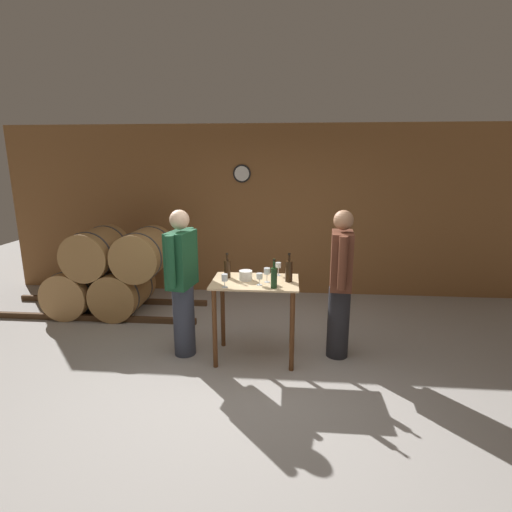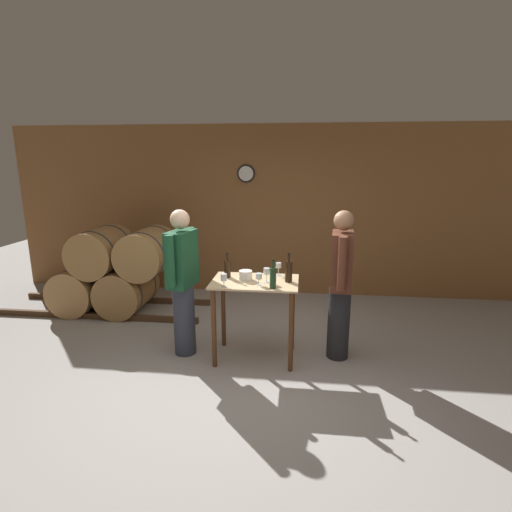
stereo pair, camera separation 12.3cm
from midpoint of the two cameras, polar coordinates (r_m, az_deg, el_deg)
ground_plane at (r=4.17m, az=-2.99°, el=-17.58°), size 14.00×14.00×0.00m
back_wall at (r=6.45m, az=0.34°, el=6.43°), size 8.40×0.08×2.70m
barrel_rack at (r=6.07m, az=-20.66°, el=-2.17°), size 2.95×0.88×1.23m
tasting_table at (r=4.34m, az=-0.93°, el=-6.13°), size 0.93×0.63×0.89m
wine_bottle_far_left at (r=4.38m, az=-4.92°, el=-1.75°), size 0.07×0.07×0.28m
wine_bottle_left at (r=4.01m, az=1.70°, el=-3.02°), size 0.06×0.06×0.30m
wine_bottle_center at (r=4.23m, az=3.89°, el=-2.10°), size 0.08×0.08×0.31m
wine_glass_near_left at (r=4.05m, az=-5.37°, el=-3.16°), size 0.06×0.06×0.14m
wine_glass_near_center at (r=4.11m, az=-0.36°, el=-2.95°), size 0.07×0.07×0.13m
wine_glass_near_right at (r=4.20m, az=0.75°, el=-2.25°), size 0.07×0.07×0.16m
wine_glass_far_side at (r=4.45m, az=2.42°, el=-1.40°), size 0.06×0.06×0.15m
ice_bucket at (r=4.29m, az=-2.30°, el=-2.79°), size 0.14×0.14×0.10m
person_host at (r=4.45m, az=-11.28°, el=-3.48°), size 0.29×0.58×1.65m
person_visitor_with_scarf at (r=4.40m, az=11.18°, el=-3.64°), size 0.25×0.59×1.65m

